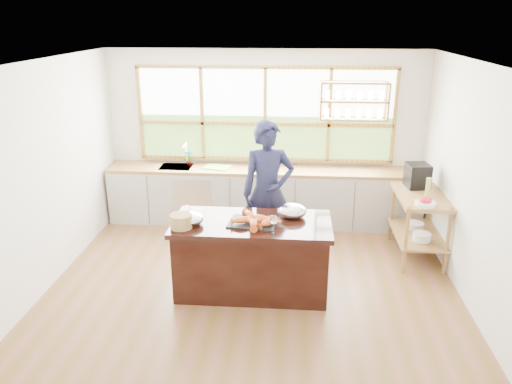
# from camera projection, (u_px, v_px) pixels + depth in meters

# --- Properties ---
(ground_plane) EXTENTS (5.00, 5.00, 0.00)m
(ground_plane) POSITION_uv_depth(u_px,v_px,m) (253.00, 281.00, 6.30)
(ground_plane) COLOR brown
(room_shell) EXTENTS (5.02, 4.52, 2.71)m
(room_shell) POSITION_uv_depth(u_px,v_px,m) (259.00, 136.00, 6.20)
(room_shell) COLOR silver
(room_shell) RESTS_ON ground_plane
(back_counter) EXTENTS (4.90, 0.63, 0.90)m
(back_counter) POSITION_uv_depth(u_px,v_px,m) (262.00, 195.00, 7.97)
(back_counter) COLOR #B4B3AA
(back_counter) RESTS_ON ground_plane
(right_shelf_unit) EXTENTS (0.62, 1.10, 0.90)m
(right_shelf_unit) POSITION_uv_depth(u_px,v_px,m) (419.00, 216.00, 6.77)
(right_shelf_unit) COLOR olive
(right_shelf_unit) RESTS_ON ground_plane
(island) EXTENTS (1.85, 0.90, 0.90)m
(island) POSITION_uv_depth(u_px,v_px,m) (252.00, 256.00, 5.96)
(island) COLOR black
(island) RESTS_ON ground_plane
(cook) EXTENTS (0.78, 0.60, 1.92)m
(cook) POSITION_uv_depth(u_px,v_px,m) (268.00, 192.00, 6.61)
(cook) COLOR #181A37
(cook) RESTS_ON ground_plane
(potted_plant) EXTENTS (0.15, 0.12, 0.26)m
(potted_plant) POSITION_uv_depth(u_px,v_px,m) (189.00, 158.00, 7.93)
(potted_plant) COLOR slate
(potted_plant) RESTS_ON back_counter
(cutting_board) EXTENTS (0.46, 0.39, 0.01)m
(cutting_board) POSITION_uv_depth(u_px,v_px,m) (217.00, 167.00, 7.88)
(cutting_board) COLOR #77CC51
(cutting_board) RESTS_ON back_counter
(espresso_machine) EXTENTS (0.33, 0.35, 0.34)m
(espresso_machine) POSITION_uv_depth(u_px,v_px,m) (418.00, 176.00, 6.93)
(espresso_machine) COLOR black
(espresso_machine) RESTS_ON right_shelf_unit
(wine_bottle) EXTENTS (0.08, 0.08, 0.27)m
(wine_bottle) POSITION_uv_depth(u_px,v_px,m) (428.00, 188.00, 6.55)
(wine_bottle) COLOR #9DA64B
(wine_bottle) RESTS_ON right_shelf_unit
(fruit_bowl) EXTENTS (0.26, 0.26, 0.11)m
(fruit_bowl) POSITION_uv_depth(u_px,v_px,m) (425.00, 202.00, 6.30)
(fruit_bowl) COLOR white
(fruit_bowl) RESTS_ON right_shelf_unit
(slate_board) EXTENTS (0.60, 0.47, 0.02)m
(slate_board) POSITION_uv_depth(u_px,v_px,m) (253.00, 223.00, 5.76)
(slate_board) COLOR black
(slate_board) RESTS_ON island
(lobster_pile) EXTENTS (0.52, 0.48, 0.08)m
(lobster_pile) POSITION_uv_depth(u_px,v_px,m) (255.00, 220.00, 5.72)
(lobster_pile) COLOR #E1501B
(lobster_pile) RESTS_ON slate_board
(mixing_bowl_left) EXTENTS (0.30, 0.30, 0.14)m
(mixing_bowl_left) POSITION_uv_depth(u_px,v_px,m) (191.00, 219.00, 5.73)
(mixing_bowl_left) COLOR silver
(mixing_bowl_left) RESTS_ON island
(mixing_bowl_right) EXTENTS (0.34, 0.34, 0.16)m
(mixing_bowl_right) POSITION_uv_depth(u_px,v_px,m) (292.00, 211.00, 5.94)
(mixing_bowl_right) COLOR silver
(mixing_bowl_right) RESTS_ON island
(wine_glass) EXTENTS (0.08, 0.08, 0.22)m
(wine_glass) POSITION_uv_depth(u_px,v_px,m) (274.00, 220.00, 5.44)
(wine_glass) COLOR white
(wine_glass) RESTS_ON island
(wicker_basket) EXTENTS (0.25, 0.25, 0.16)m
(wicker_basket) POSITION_uv_depth(u_px,v_px,m) (181.00, 221.00, 5.63)
(wicker_basket) COLOR tan
(wicker_basket) RESTS_ON island
(parchment_roll) EXTENTS (0.09, 0.30, 0.08)m
(parchment_roll) POSITION_uv_depth(u_px,v_px,m) (184.00, 212.00, 5.98)
(parchment_roll) COLOR white
(parchment_roll) RESTS_ON island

